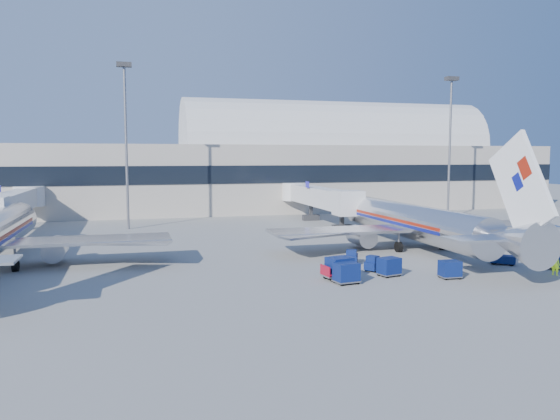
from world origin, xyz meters
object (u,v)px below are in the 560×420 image
object	(u,v)px
cart_solo_far	(555,259)
airliner_main	(417,223)
cart_solo_near	(450,269)
jetbridge_mid	(15,203)
cart_train_a	(389,266)
cart_train_b	(340,268)
cart_open_red	(337,274)
barrier_far	(546,243)
ramp_worker	(555,264)
cart_train_c	(346,273)
tug_right	(502,258)
mast_east	(450,126)
mast_west	(126,121)
tug_left	(351,257)
jetbridge_near	(316,196)
barrier_near	(495,246)
barrier_mid	(521,244)
tug_lead	(375,264)

from	to	relation	value
cart_solo_far	airliner_main	bearing A→B (deg)	109.13
cart_solo_near	jetbridge_mid	bearing A→B (deg)	138.29
jetbridge_mid	cart_train_a	world-z (taller)	jetbridge_mid
cart_train_b	cart_open_red	bearing A→B (deg)	149.31
barrier_far	ramp_worker	size ratio (longest dim) A/B	1.63
cart_solo_near	cart_solo_far	xyz separation A→B (m)	(11.33, 1.02, 0.04)
cart_train_c	tug_right	bearing A→B (deg)	2.99
barrier_far	cart_train_b	bearing A→B (deg)	-162.42
mast_east	cart_train_a	xyz separation A→B (m)	(-28.83, -36.77, -13.96)
mast_east	ramp_worker	bearing A→B (deg)	-110.64
jetbridge_mid	barrier_far	world-z (taller)	jetbridge_mid
airliner_main	mast_west	distance (m)	41.12
tug_left	cart_train_a	bearing A→B (deg)	-143.64
jetbridge_near	jetbridge_mid	bearing A→B (deg)	180.00
tug_left	barrier_near	bearing A→B (deg)	-53.79
mast_west	tug_right	distance (m)	50.51
airliner_main	cart_train_b	xyz separation A→B (m)	(-13.28, -11.34, -1.95)
barrier_near	cart_solo_near	xyz separation A→B (m)	(-12.41, -10.90, 0.34)
tug_left	cart_solo_far	distance (m)	18.08
barrier_far	airliner_main	bearing A→B (deg)	170.26
jetbridge_near	mast_west	size ratio (longest dim) A/B	1.22
mast_east	cart_train_b	xyz separation A→B (m)	(-33.28, -36.83, -13.81)
cart_train_c	cart_solo_far	distance (m)	20.25
barrier_near	jetbridge_mid	bearing A→B (deg)	151.20
barrier_mid	cart_solo_near	size ratio (longest dim) A/B	1.72
tug_lead	ramp_worker	size ratio (longest dim) A/B	1.28
jetbridge_near	barrier_near	xyz separation A→B (m)	(10.40, -28.81, -3.48)
jetbridge_mid	barrier_far	bearing A→B (deg)	-26.02
cart_train_b	cart_open_red	world-z (taller)	cart_train_b
barrier_far	tug_left	bearing A→B (deg)	-172.83
jetbridge_near	barrier_near	distance (m)	30.82
tug_right	cart_train_a	world-z (taller)	cart_train_a
barrier_near	cart_train_a	distance (m)	18.99
jetbridge_near	cart_open_red	size ratio (longest dim) A/B	11.06
tug_right	cart_open_red	xyz separation A→B (m)	(-17.04, -1.76, -0.21)
barrier_mid	tug_lead	distance (m)	21.35
barrier_mid	barrier_far	size ratio (longest dim) A/B	1.00
jetbridge_near	tug_right	bearing A→B (deg)	-80.56
tug_lead	cart_solo_near	world-z (taller)	cart_solo_near
barrier_mid	cart_solo_far	bearing A→B (deg)	-113.93
tug_lead	cart_open_red	distance (m)	5.01
mast_west	mast_east	size ratio (longest dim) A/B	1.00
cart_train_b	cart_train_c	xyz separation A→B (m)	(-0.05, -1.53, -0.09)
tug_left	cart_train_a	size ratio (longest dim) A/B	1.16
jetbridge_mid	mast_west	bearing A→B (deg)	-3.21
cart_train_c	jetbridge_mid	bearing A→B (deg)	120.17
barrier_mid	cart_solo_far	size ratio (longest dim) A/B	1.52
barrier_near	cart_open_red	xyz separation A→B (m)	(-21.48, -8.77, -0.01)
cart_train_b	cart_open_red	distance (m)	0.58
cart_train_c	cart_solo_near	size ratio (longest dim) A/B	1.20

